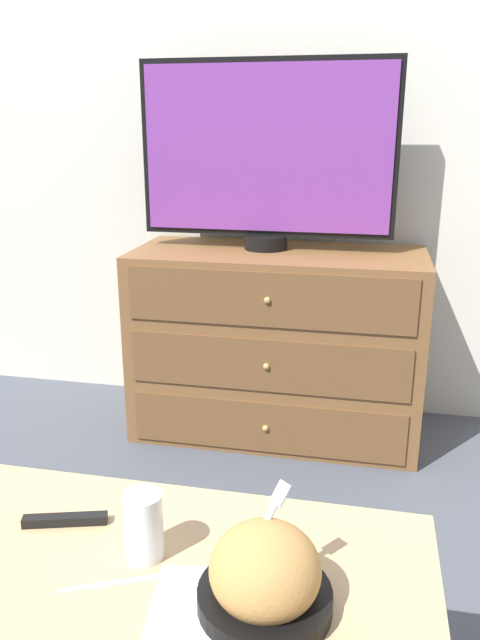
{
  "coord_description": "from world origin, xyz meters",
  "views": [
    {
      "loc": [
        0.35,
        -2.57,
        1.2
      ],
      "look_at": [
        0.1,
        -1.35,
        0.81
      ],
      "focal_mm": 35.0,
      "sensor_mm": 36.0,
      "label": 1
    }
  ],
  "objects": [
    {
      "name": "ground_plane",
      "position": [
        0.0,
        0.0,
        0.0
      ],
      "size": [
        12.0,
        12.0,
        0.0
      ],
      "primitive_type": "plane",
      "color": "#474C56"
    },
    {
      "name": "takeout_bowl",
      "position": [
        0.23,
        -1.81,
        0.55
      ],
      "size": [
        0.21,
        0.21,
        0.18
      ],
      "color": "black",
      "rests_on": "coffee_table"
    },
    {
      "name": "napkin",
      "position": [
        0.15,
        -1.83,
        0.5
      ],
      "size": [
        0.19,
        0.19,
        0.0
      ],
      "color": "white",
      "rests_on": "coffee_table"
    },
    {
      "name": "wall_back",
      "position": [
        0.0,
        0.03,
        1.3
      ],
      "size": [
        12.0,
        0.05,
        2.6
      ],
      "color": "silver",
      "rests_on": "ground_plane"
    },
    {
      "name": "knife",
      "position": [
        0.0,
        -1.8,
        0.5
      ],
      "size": [
        0.18,
        0.09,
        0.01
      ],
      "color": "silver",
      "rests_on": "coffee_table"
    },
    {
      "name": "dresser",
      "position": [
        0.02,
        -0.27,
        0.37
      ],
      "size": [
        1.11,
        0.5,
        0.74
      ],
      "color": "brown",
      "rests_on": "ground_plane"
    },
    {
      "name": "tv",
      "position": [
        -0.03,
        -0.23,
        1.09
      ],
      "size": [
        0.95,
        0.16,
        0.69
      ],
      "color": "black",
      "rests_on": "dresser"
    },
    {
      "name": "remote_control",
      "position": [
        -0.16,
        -1.68,
        0.51
      ],
      "size": [
        0.15,
        0.06,
        0.02
      ],
      "color": "black",
      "rests_on": "coffee_table"
    },
    {
      "name": "coffee_table",
      "position": [
        0.04,
        -1.76,
        0.41
      ],
      "size": [
        0.93,
        0.49,
        0.5
      ],
      "color": "tan",
      "rests_on": "ground_plane"
    },
    {
      "name": "drink_cup",
      "position": [
        0.01,
        -1.73,
        0.55
      ],
      "size": [
        0.07,
        0.07,
        0.12
      ],
      "color": "white",
      "rests_on": "coffee_table"
    }
  ]
}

